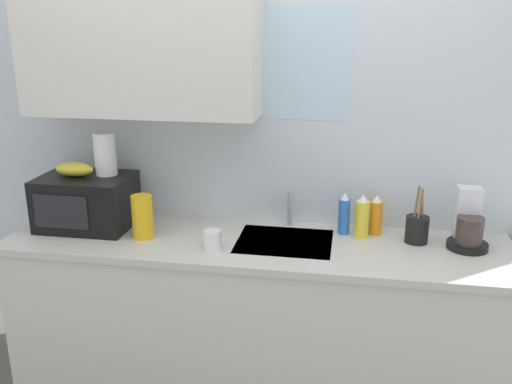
# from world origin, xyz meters

# --- Properties ---
(kitchen_wall_assembly) EXTENTS (3.24, 0.42, 2.50)m
(kitchen_wall_assembly) POSITION_xyz_m (-0.13, 0.30, 1.37)
(kitchen_wall_assembly) COLOR silver
(kitchen_wall_assembly) RESTS_ON ground
(counter_unit) EXTENTS (2.47, 0.63, 0.90)m
(counter_unit) POSITION_xyz_m (0.00, 0.00, 0.46)
(counter_unit) COLOR silver
(counter_unit) RESTS_ON ground
(sink_faucet) EXTENTS (0.03, 0.03, 0.19)m
(sink_faucet) POSITION_xyz_m (0.14, 0.24, 0.99)
(sink_faucet) COLOR #B2B5BA
(sink_faucet) RESTS_ON counter_unit
(microwave) EXTENTS (0.46, 0.35, 0.27)m
(microwave) POSITION_xyz_m (-0.90, 0.05, 1.04)
(microwave) COLOR black
(microwave) RESTS_ON counter_unit
(banana_bunch) EXTENTS (0.20, 0.11, 0.07)m
(banana_bunch) POSITION_xyz_m (-0.95, 0.05, 1.20)
(banana_bunch) COLOR gold
(banana_bunch) RESTS_ON microwave
(paper_towel_roll) EXTENTS (0.11, 0.11, 0.22)m
(paper_towel_roll) POSITION_xyz_m (-0.80, 0.10, 1.28)
(paper_towel_roll) COLOR white
(paper_towel_roll) RESTS_ON microwave
(coffee_maker) EXTENTS (0.19, 0.21, 0.28)m
(coffee_maker) POSITION_xyz_m (1.00, 0.11, 1.00)
(coffee_maker) COLOR black
(coffee_maker) RESTS_ON counter_unit
(dish_soap_bottle_blue) EXTENTS (0.06, 0.06, 0.21)m
(dish_soap_bottle_blue) POSITION_xyz_m (0.42, 0.18, 1.00)
(dish_soap_bottle_blue) COLOR blue
(dish_soap_bottle_blue) RESTS_ON counter_unit
(dish_soap_bottle_yellow) EXTENTS (0.07, 0.07, 0.22)m
(dish_soap_bottle_yellow) POSITION_xyz_m (0.51, 0.14, 1.00)
(dish_soap_bottle_yellow) COLOR yellow
(dish_soap_bottle_yellow) RESTS_ON counter_unit
(dish_soap_bottle_orange) EXTENTS (0.07, 0.07, 0.20)m
(dish_soap_bottle_orange) POSITION_xyz_m (0.57, 0.20, 1.00)
(dish_soap_bottle_orange) COLOR orange
(dish_soap_bottle_orange) RESTS_ON counter_unit
(cereal_canister) EXTENTS (0.10, 0.10, 0.22)m
(cereal_canister) POSITION_xyz_m (-0.56, -0.05, 1.01)
(cereal_canister) COLOR gold
(cereal_canister) RESTS_ON counter_unit
(mug_white) EXTENTS (0.08, 0.08, 0.09)m
(mug_white) POSITION_xyz_m (-0.18, -0.14, 0.95)
(mug_white) COLOR white
(mug_white) RESTS_ON counter_unit
(utensil_crock) EXTENTS (0.11, 0.11, 0.28)m
(utensil_crock) POSITION_xyz_m (0.77, 0.12, 0.97)
(utensil_crock) COLOR black
(utensil_crock) RESTS_ON counter_unit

